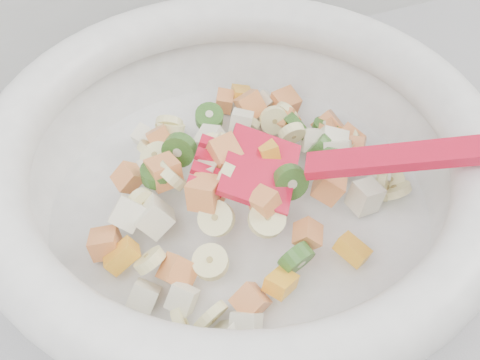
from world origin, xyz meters
name	(u,v)px	position (x,y,z in m)	size (l,w,h in m)	color
mixing_bowl	(241,170)	(0.13, 1.50, 0.96)	(0.42, 0.39, 0.14)	white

